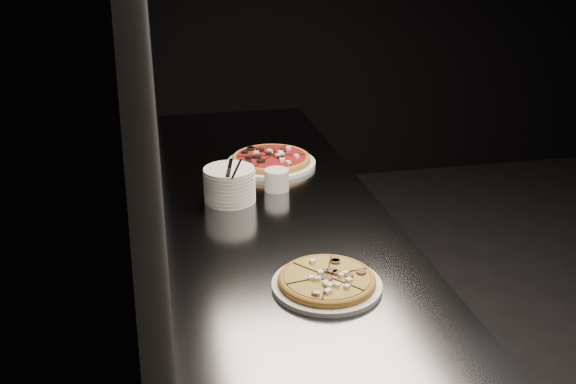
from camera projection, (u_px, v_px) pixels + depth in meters
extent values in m
cube|color=black|center=(153.00, 72.00, 1.96)|extent=(0.02, 5.00, 2.80)
cube|color=slate|center=(274.00, 320.00, 2.40)|extent=(0.70, 2.40, 0.90)
cube|color=slate|center=(273.00, 208.00, 2.22)|extent=(0.74, 2.44, 0.02)
cylinder|color=white|center=(327.00, 285.00, 1.71)|extent=(0.30, 0.30, 0.01)
cylinder|color=#B88837|center=(327.00, 281.00, 1.71)|extent=(0.30, 0.30, 0.01)
torus|color=#B88837|center=(327.00, 279.00, 1.71)|extent=(0.30, 0.30, 0.02)
cylinder|color=#F3D351|center=(327.00, 278.00, 1.71)|extent=(0.26, 0.26, 0.01)
cylinder|color=white|center=(271.00, 163.00, 2.58)|extent=(0.36, 0.36, 0.02)
cylinder|color=#B88837|center=(271.00, 160.00, 2.58)|extent=(0.35, 0.35, 0.01)
torus|color=#B88837|center=(271.00, 158.00, 2.57)|extent=(0.35, 0.35, 0.02)
cylinder|color=maroon|center=(271.00, 157.00, 2.57)|extent=(0.31, 0.31, 0.01)
cylinder|color=white|center=(230.00, 199.00, 2.25)|extent=(0.18, 0.18, 0.01)
cylinder|color=white|center=(230.00, 195.00, 2.25)|extent=(0.18, 0.18, 0.01)
cylinder|color=white|center=(230.00, 192.00, 2.24)|extent=(0.18, 0.18, 0.01)
cylinder|color=white|center=(230.00, 188.00, 2.24)|extent=(0.18, 0.18, 0.01)
cylinder|color=white|center=(230.00, 184.00, 2.23)|extent=(0.18, 0.18, 0.01)
cylinder|color=white|center=(229.00, 181.00, 2.23)|extent=(0.18, 0.18, 0.01)
cylinder|color=white|center=(229.00, 177.00, 2.22)|extent=(0.18, 0.18, 0.01)
cylinder|color=white|center=(229.00, 174.00, 2.22)|extent=(0.18, 0.18, 0.01)
cylinder|color=white|center=(229.00, 170.00, 2.21)|extent=(0.18, 0.18, 0.01)
cube|color=silver|center=(230.00, 164.00, 2.24)|extent=(0.04, 0.12, 0.00)
cube|color=black|center=(229.00, 173.00, 2.16)|extent=(0.03, 0.07, 0.01)
cube|color=silver|center=(237.00, 168.00, 2.21)|extent=(0.09, 0.16, 0.00)
cylinder|color=silver|center=(277.00, 180.00, 2.33)|extent=(0.09, 0.09, 0.08)
cylinder|color=black|center=(277.00, 172.00, 2.32)|extent=(0.07, 0.07, 0.01)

